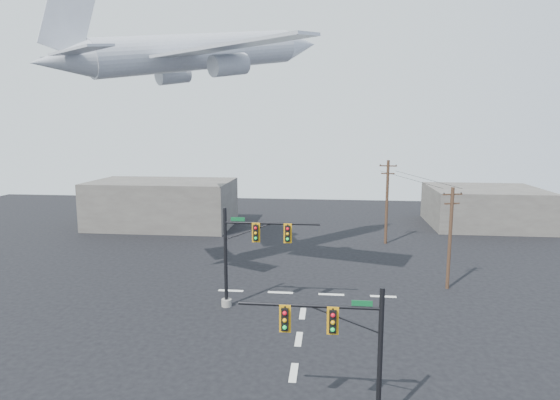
# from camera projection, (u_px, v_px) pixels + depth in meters

# --- Properties ---
(ground) EXTENTS (120.00, 120.00, 0.00)m
(ground) POSITION_uv_depth(u_px,v_px,m) (294.00, 373.00, 24.97)
(ground) COLOR black
(ground) RESTS_ON ground
(lane_markings) EXTENTS (14.00, 21.20, 0.01)m
(lane_markings) POSITION_uv_depth(u_px,v_px,m) (300.00, 330.00, 30.21)
(lane_markings) COLOR silver
(lane_markings) RESTS_ON ground
(signal_mast_near) EXTENTS (6.40, 0.70, 6.40)m
(signal_mast_near) POSITION_uv_depth(u_px,v_px,m) (349.00, 353.00, 19.95)
(signal_mast_near) COLOR gray
(signal_mast_near) RESTS_ON ground
(signal_mast_far) EXTENTS (7.11, 0.80, 7.31)m
(signal_mast_far) POSITION_uv_depth(u_px,v_px,m) (246.00, 255.00, 33.38)
(signal_mast_far) COLOR gray
(signal_mast_far) RESTS_ON ground
(utility_pole_a) EXTENTS (1.62, 0.59, 8.28)m
(utility_pole_a) POSITION_uv_depth(u_px,v_px,m) (450.00, 236.00, 37.25)
(utility_pole_a) COLOR #4C3220
(utility_pole_a) RESTS_ON ground
(utility_pole_b) EXTENTS (1.89, 0.41, 9.35)m
(utility_pole_b) POSITION_uv_depth(u_px,v_px,m) (387.00, 200.00, 51.66)
(utility_pole_b) COLOR #4C3220
(utility_pole_b) RESTS_ON ground
(power_lines) EXTENTS (4.92, 14.41, 0.03)m
(power_lines) POSITION_uv_depth(u_px,v_px,m) (415.00, 178.00, 43.90)
(power_lines) COLOR black
(airliner) EXTENTS (21.37, 21.76, 6.90)m
(airliner) POSITION_uv_depth(u_px,v_px,m) (200.00, 53.00, 38.07)
(airliner) COLOR #B7BBC4
(building_left) EXTENTS (18.00, 10.00, 6.00)m
(building_left) POSITION_uv_depth(u_px,v_px,m) (162.00, 204.00, 61.00)
(building_left) COLOR #656059
(building_left) RESTS_ON ground
(building_right) EXTENTS (14.00, 12.00, 5.00)m
(building_right) POSITION_uv_depth(u_px,v_px,m) (484.00, 207.00, 61.51)
(building_right) COLOR #656059
(building_right) RESTS_ON ground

